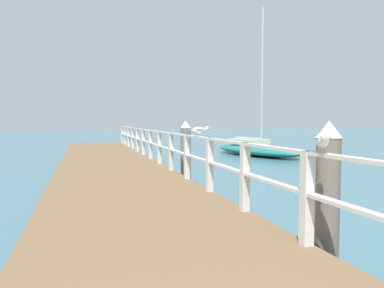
# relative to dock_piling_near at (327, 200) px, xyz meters

# --- Properties ---
(pier_deck) EXTENTS (3.16, 23.92, 0.51)m
(pier_deck) POSITION_rel_dock_piling_near_xyz_m (-1.88, 7.82, -0.70)
(pier_deck) COLOR brown
(pier_deck) RESTS_ON ground_plane
(pier_railing) EXTENTS (0.12, 22.44, 1.04)m
(pier_railing) POSITION_rel_dock_piling_near_xyz_m (-0.38, 7.82, 0.20)
(pier_railing) COLOR beige
(pier_railing) RESTS_ON pier_deck
(dock_piling_near) EXTENTS (0.29, 0.29, 1.88)m
(dock_piling_near) POSITION_rel_dock_piling_near_xyz_m (0.00, 0.00, 0.00)
(dock_piling_near) COLOR #6B6056
(dock_piling_near) RESTS_ON ground_plane
(dock_piling_far) EXTENTS (0.29, 0.29, 1.88)m
(dock_piling_far) POSITION_rel_dock_piling_near_xyz_m (0.00, 6.07, 0.00)
(dock_piling_far) COLOR #6B6056
(dock_piling_far) RESTS_ON ground_plane
(seagull_foreground) EXTENTS (0.27, 0.44, 0.21)m
(seagull_foreground) POSITION_rel_dock_piling_near_xyz_m (-0.38, -0.40, 0.74)
(seagull_foreground) COLOR white
(seagull_foreground) RESTS_ON pier_railing
(seagull_background) EXTENTS (0.48, 0.19, 0.21)m
(seagull_background) POSITION_rel_dock_piling_near_xyz_m (-0.37, 3.72, 0.74)
(seagull_background) COLOR white
(seagull_background) RESTS_ON pier_railing
(boat_0) EXTENTS (3.65, 6.56, 7.84)m
(boat_0) POSITION_rel_dock_piling_near_xyz_m (6.35, 14.35, -0.59)
(boat_0) COLOR #197266
(boat_0) RESTS_ON ground_plane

